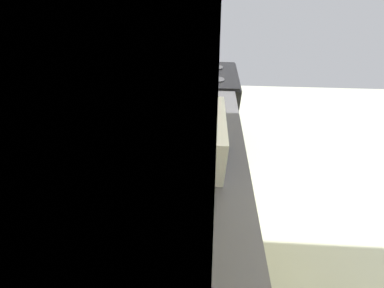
% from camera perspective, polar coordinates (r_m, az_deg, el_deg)
% --- Properties ---
extents(ground_plane, '(5.86, 5.86, 0.00)m').
position_cam_1_polar(ground_plane, '(2.52, 34.37, -20.40)').
color(ground_plane, beige).
extents(wall_back, '(3.78, 0.12, 2.65)m').
position_cam_1_polar(wall_back, '(1.19, -15.26, 8.34)').
color(wall_back, beige).
rests_on(wall_back, ground_plane).
extents(counter_run, '(2.84, 0.62, 0.90)m').
position_cam_1_polar(counter_run, '(1.59, 1.04, -28.60)').
color(counter_run, tan).
rests_on(counter_run, ground_plane).
extents(upper_cabinets, '(2.12, 0.31, 0.61)m').
position_cam_1_polar(upper_cabinets, '(0.58, -13.22, 26.92)').
color(upper_cabinets, tan).
extents(oven_range, '(0.69, 0.69, 1.08)m').
position_cam_1_polar(oven_range, '(2.74, 3.36, 8.67)').
color(oven_range, black).
rests_on(oven_range, ground_plane).
extents(microwave, '(0.47, 0.33, 0.32)m').
position_cam_1_polar(microwave, '(1.37, 1.44, 1.31)').
color(microwave, white).
rests_on(microwave, counter_run).
extents(bowl, '(0.13, 0.13, 0.06)m').
position_cam_1_polar(bowl, '(1.95, 3.68, 10.15)').
color(bowl, gold).
rests_on(bowl, counter_run).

